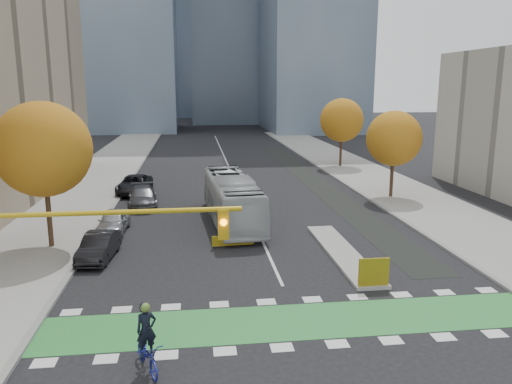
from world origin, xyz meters
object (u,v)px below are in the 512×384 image
object	(u,v)px
parked_car_a	(113,221)
parked_car_d	(134,184)
bus	(232,199)
tree_east_far	(342,120)
parked_car_c	(143,197)
tree_west	(43,149)
cyclist	(147,348)
tree_east_near	(394,139)
traffic_signal_west	(67,247)
parked_car_b	(99,246)
hazard_board	(374,272)

from	to	relation	value
parked_car_a	parked_car_d	world-z (taller)	parked_car_d
bus	parked_car_a	distance (m)	7.74
tree_east_far	parked_car_c	distance (m)	26.55
tree_west	tree_east_far	world-z (taller)	tree_west
tree_west	parked_car_c	world-z (taller)	tree_west
parked_car_c	parked_car_d	world-z (taller)	parked_car_d
tree_east_far	parked_car_d	size ratio (longest dim) A/B	1.41
cyclist	parked_car_d	size ratio (longest dim) A/B	0.43
tree_east_near	bus	distance (m)	14.98
tree_east_near	traffic_signal_west	bearing A→B (deg)	-131.52
cyclist	parked_car_b	size ratio (longest dim) A/B	0.56
parked_car_d	parked_car_b	bearing A→B (deg)	-86.07
tree_east_near	bus	xyz separation A→B (m)	(-13.44, -5.74, -3.28)
parked_car_a	parked_car_d	xyz separation A→B (m)	(0.00, 11.68, 0.05)
tree_west	parked_car_d	world-z (taller)	tree_west
tree_east_near	parked_car_a	distance (m)	22.57
traffic_signal_west	parked_car_b	bearing A→B (deg)	95.90
tree_east_far	parked_car_d	world-z (taller)	tree_east_far
parked_car_a	tree_east_far	bearing A→B (deg)	49.58
hazard_board	tree_east_far	distance (m)	35.13
tree_west	hazard_board	bearing A→B (deg)	-25.99
parked_car_c	parked_car_d	xyz separation A→B (m)	(-1.17, 5.00, 0.01)
traffic_signal_west	hazard_board	bearing A→B (deg)	21.55
tree_west	traffic_signal_west	bearing A→B (deg)	-71.98
traffic_signal_west	tree_east_far	bearing A→B (deg)	62.05
parked_car_b	bus	bearing A→B (deg)	45.81
tree_east_far	bus	bearing A→B (deg)	-122.66
tree_east_far	parked_car_d	distance (m)	24.78
tree_west	parked_car_c	xyz separation A→B (m)	(4.17, 9.52, -4.87)
tree_east_near	parked_car_b	size ratio (longest dim) A/B	1.69
tree_east_far	bus	xyz separation A→B (m)	(-13.94, -21.74, -3.65)
parked_car_a	parked_car_b	size ratio (longest dim) A/B	0.99
traffic_signal_west	bus	xyz separation A→B (m)	(6.49, 16.77, -2.45)
hazard_board	traffic_signal_west	world-z (taller)	traffic_signal_west
bus	hazard_board	bearing A→B (deg)	-69.76
tree_east_near	cyclist	world-z (taller)	tree_east_near
traffic_signal_west	parked_car_d	world-z (taller)	traffic_signal_west
hazard_board	bus	xyz separation A→B (m)	(-5.44, 12.06, 0.79)
tree_east_far	traffic_signal_west	size ratio (longest dim) A/B	0.90
bus	tree_east_far	bearing A→B (deg)	53.30
hazard_board	tree_east_far	world-z (taller)	tree_east_far
bus	parked_car_b	world-z (taller)	bus
bus	parked_car_b	xyz separation A→B (m)	(-7.56, -6.42, -0.89)
tree_east_near	bus	world-z (taller)	tree_east_near
tree_west	cyclist	xyz separation A→B (m)	(6.47, -13.26, -4.84)
hazard_board	tree_east_near	size ratio (longest dim) A/B	0.20
bus	parked_car_d	xyz separation A→B (m)	(-7.56, 10.27, -0.83)
parked_car_a	parked_car_c	distance (m)	6.78
cyclist	parked_car_d	xyz separation A→B (m)	(-3.47, 27.78, -0.02)
bus	traffic_signal_west	bearing A→B (deg)	-115.20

